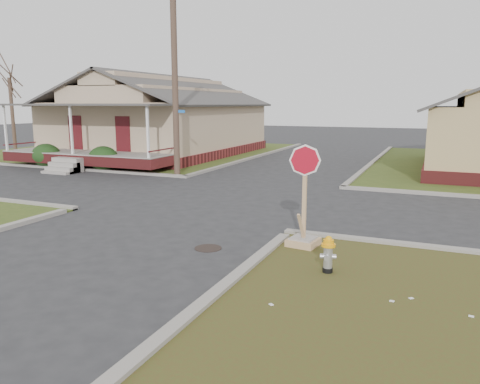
% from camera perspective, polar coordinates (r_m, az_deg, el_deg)
% --- Properties ---
extents(ground, '(120.00, 120.00, 0.00)m').
position_cam_1_polar(ground, '(12.58, -11.86, -4.92)').
color(ground, '#28292B').
rests_on(ground, ground).
extents(verge_far_left, '(19.00, 19.00, 0.05)m').
position_cam_1_polar(verge_far_left, '(34.49, -12.54, 4.93)').
color(verge_far_left, '#384A1A').
rests_on(verge_far_left, ground).
extents(curbs, '(80.00, 40.00, 0.12)m').
position_cam_1_polar(curbs, '(16.80, -2.09, -0.77)').
color(curbs, gray).
rests_on(curbs, ground).
extents(manhole, '(0.64, 0.64, 0.01)m').
position_cam_1_polar(manhole, '(11.07, -3.91, -6.84)').
color(manhole, black).
rests_on(manhole, ground).
extents(corner_house, '(10.10, 15.50, 5.30)m').
position_cam_1_polar(corner_house, '(31.58, -9.63, 8.62)').
color(corner_house, maroon).
rests_on(corner_house, ground).
extents(utility_pole, '(1.80, 0.28, 9.00)m').
position_cam_1_polar(utility_pole, '(21.93, -7.96, 14.06)').
color(utility_pole, '#432E26').
rests_on(utility_pole, ground).
extents(tree_far_left, '(0.22, 0.22, 4.90)m').
position_cam_1_polar(tree_far_left, '(33.26, -25.97, 8.19)').
color(tree_far_left, '#432E26').
rests_on(tree_far_left, verge_far_left).
extents(fire_hydrant, '(0.28, 0.28, 0.75)m').
position_cam_1_polar(fire_hydrant, '(9.44, 10.70, -7.23)').
color(fire_hydrant, black).
rests_on(fire_hydrant, ground).
extents(stop_sign, '(0.68, 0.66, 2.39)m').
position_cam_1_polar(stop_sign, '(11.06, 7.77, -3.92)').
color(stop_sign, tan).
rests_on(stop_sign, ground).
extents(hedge_left, '(1.54, 1.26, 1.17)m').
position_cam_1_polar(hedge_left, '(27.01, -22.54, 4.14)').
color(hedge_left, '#1C3914').
rests_on(hedge_left, verge_far_left).
extents(hedge_right, '(1.52, 1.25, 1.16)m').
position_cam_1_polar(hedge_right, '(24.61, -16.31, 3.95)').
color(hedge_right, '#1C3914').
rests_on(hedge_right, verge_far_left).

